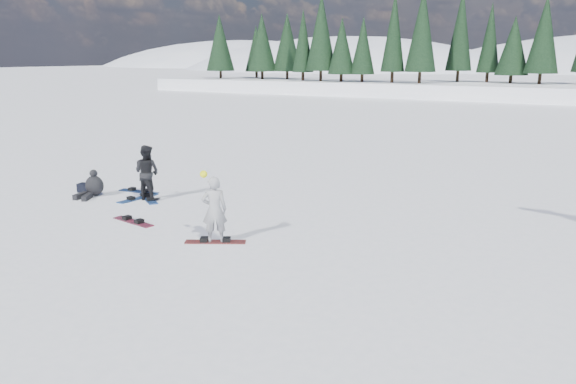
% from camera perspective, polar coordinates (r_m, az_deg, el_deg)
% --- Properties ---
extents(ground, '(420.00, 420.00, 0.00)m').
position_cam_1_polar(ground, '(15.32, -7.96, -3.55)').
color(ground, white).
rests_on(ground, ground).
extents(alpine_backdrop, '(412.50, 227.00, 53.20)m').
position_cam_1_polar(alpine_backdrop, '(202.68, 23.45, 7.29)').
color(alpine_backdrop, white).
rests_on(alpine_backdrop, ground).
extents(snowboarder_woman, '(0.73, 0.68, 1.82)m').
position_cam_1_polar(snowboarder_woman, '(13.82, -7.50, -1.76)').
color(snowboarder_woman, '#A3A4A8').
rests_on(snowboarder_woman, ground).
extents(snowboarder_man, '(0.92, 0.74, 1.77)m').
position_cam_1_polar(snowboarder_man, '(18.45, -14.15, 1.94)').
color(snowboarder_man, black).
rests_on(snowboarder_man, ground).
extents(seated_rider, '(0.78, 1.13, 0.88)m').
position_cam_1_polar(seated_rider, '(19.50, -19.18, 0.57)').
color(seated_rider, black).
rests_on(seated_rider, ground).
extents(gear_bag, '(0.50, 0.37, 0.30)m').
position_cam_1_polar(gear_bag, '(20.22, -19.93, 0.40)').
color(gear_bag, black).
rests_on(gear_bag, ground).
extents(snowboard_woman, '(1.45, 0.96, 0.03)m').
position_cam_1_polar(snowboard_woman, '(14.06, -7.39, -5.05)').
color(snowboard_woman, maroon).
rests_on(snowboard_woman, ground).
extents(snowboard_man, '(1.39, 1.08, 0.03)m').
position_cam_1_polar(snowboard_man, '(18.64, -13.99, -0.68)').
color(snowboard_man, navy).
rests_on(snowboard_man, ground).
extents(snowboard_loose_c, '(1.52, 0.42, 0.03)m').
position_cam_1_polar(snowboard_loose_c, '(19.73, -14.92, 0.05)').
color(snowboard_loose_c, navy).
rests_on(snowboard_loose_c, ground).
extents(snowboard_loose_a, '(0.43, 1.52, 0.03)m').
position_cam_1_polar(snowboard_loose_a, '(18.79, -15.00, -0.63)').
color(snowboard_loose_a, '#1A4690').
rests_on(snowboard_loose_a, ground).
extents(snowboard_loose_b, '(1.53, 0.53, 0.03)m').
position_cam_1_polar(snowboard_loose_b, '(16.20, -15.46, -2.92)').
color(snowboard_loose_b, maroon).
rests_on(snowboard_loose_b, ground).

